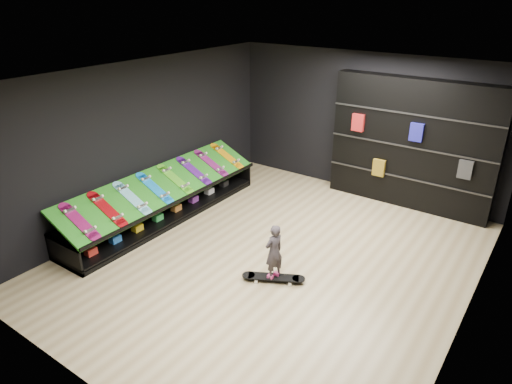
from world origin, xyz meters
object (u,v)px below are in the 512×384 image
Objects in this scene: display_rack at (165,206)px; back_shelving at (412,145)px; child at (274,262)px; floor_skateboard at (273,279)px.

display_rack is 5.05m from back_shelving.
back_shelving is at bearing 42.19° from display_rack.
child reaches higher than display_rack.
floor_skateboard is 0.31m from child.
floor_skateboard is at bearing -11.38° from display_rack.
display_rack is at bearing -137.81° from back_shelving.
display_rack is at bearing -84.68° from child.
display_rack is at bearing 140.40° from floor_skateboard.
display_rack is 3.00m from child.
child reaches higher than floor_skateboard.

